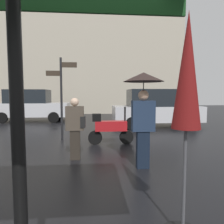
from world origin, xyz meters
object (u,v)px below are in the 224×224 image
object	(u,v)px
folded_patio_umbrella_near	(187,89)
parked_car_left	(31,105)
parked_scooter	(109,127)
pedestrian_with_bag	(76,125)
pedestrian_with_umbrella	(143,99)
parked_car_right	(155,108)
street_signpost	(61,90)

from	to	relation	value
folded_patio_umbrella_near	parked_car_left	world-z (taller)	folded_patio_umbrella_near
parked_scooter	parked_car_left	world-z (taller)	parked_car_left
pedestrian_with_bag	parked_scooter	distance (m)	1.84
folded_patio_umbrella_near	pedestrian_with_umbrella	xyz separation A→B (m)	(0.08, 2.28, -0.14)
folded_patio_umbrella_near	parked_car_right	bearing A→B (deg)	75.61
folded_patio_umbrella_near	pedestrian_with_bag	xyz separation A→B (m)	(-1.45, 3.03, -0.80)
parked_car_left	street_signpost	world-z (taller)	street_signpost
parked_car_left	folded_patio_umbrella_near	bearing A→B (deg)	-80.17
pedestrian_with_umbrella	folded_patio_umbrella_near	bearing A→B (deg)	-99.30
street_signpost	pedestrian_with_bag	bearing A→B (deg)	-73.63
parked_car_right	street_signpost	size ratio (longest dim) A/B	1.50
street_signpost	parked_car_right	bearing A→B (deg)	33.24
folded_patio_umbrella_near	parked_scooter	world-z (taller)	folded_patio_umbrella_near
folded_patio_umbrella_near	street_signpost	xyz separation A→B (m)	(-2.14, 5.39, 0.11)
parked_car_left	street_signpost	size ratio (longest dim) A/B	1.53
pedestrian_with_umbrella	pedestrian_with_bag	xyz separation A→B (m)	(-1.53, 0.74, -0.66)
pedestrian_with_umbrella	parked_scooter	size ratio (longest dim) A/B	1.41
parked_scooter	parked_car_left	xyz separation A→B (m)	(-4.41, 6.54, 0.43)
pedestrian_with_bag	parked_car_left	bearing A→B (deg)	-72.99
folded_patio_umbrella_near	parked_car_right	size ratio (longest dim) A/B	0.57
folded_patio_umbrella_near	parked_car_right	world-z (taller)	folded_patio_umbrella_near
parked_scooter	parked_car_left	bearing A→B (deg)	124.94
folded_patio_umbrella_near	parked_car_right	distance (m)	8.47
pedestrian_with_bag	parked_car_right	bearing A→B (deg)	-130.72
pedestrian_with_umbrella	street_signpost	distance (m)	3.83
parked_car_left	pedestrian_with_bag	bearing A→B (deg)	-80.83
folded_patio_umbrella_near	pedestrian_with_umbrella	bearing A→B (deg)	88.04
pedestrian_with_bag	parked_car_right	size ratio (longest dim) A/B	0.35
parked_scooter	street_signpost	xyz separation A→B (m)	(-1.65, 0.83, 1.22)
folded_patio_umbrella_near	parked_scooter	size ratio (longest dim) A/B	1.67
pedestrian_with_bag	street_signpost	bearing A→B (deg)	-79.78
pedestrian_with_umbrella	parked_car_right	xyz separation A→B (m)	(2.02, 5.89, -0.58)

